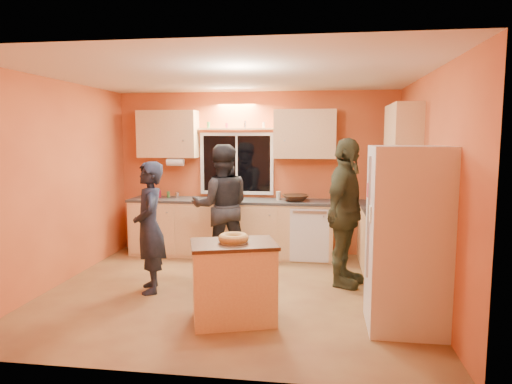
% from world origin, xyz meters
% --- Properties ---
extents(ground, '(4.50, 4.50, 0.00)m').
position_xyz_m(ground, '(0.00, 0.00, 0.00)').
color(ground, brown).
rests_on(ground, ground).
extents(room_shell, '(4.54, 4.04, 2.61)m').
position_xyz_m(room_shell, '(0.12, 0.41, 1.62)').
color(room_shell, orange).
rests_on(room_shell, ground).
extents(back_counter, '(4.23, 0.62, 0.90)m').
position_xyz_m(back_counter, '(0.01, 1.70, 0.45)').
color(back_counter, tan).
rests_on(back_counter, ground).
extents(right_counter, '(0.62, 1.84, 0.90)m').
position_xyz_m(right_counter, '(1.95, 0.50, 0.45)').
color(right_counter, tan).
rests_on(right_counter, ground).
extents(refrigerator, '(0.72, 0.70, 1.80)m').
position_xyz_m(refrigerator, '(1.89, -0.80, 0.90)').
color(refrigerator, silver).
rests_on(refrigerator, ground).
extents(island, '(0.99, 0.81, 0.82)m').
position_xyz_m(island, '(0.19, -0.88, 0.42)').
color(island, tan).
rests_on(island, ground).
extents(bundt_pastry, '(0.31, 0.31, 0.09)m').
position_xyz_m(bundt_pastry, '(0.19, -0.88, 0.87)').
color(bundt_pastry, tan).
rests_on(bundt_pastry, island).
extents(person_left, '(0.57, 0.68, 1.59)m').
position_xyz_m(person_left, '(-0.99, -0.11, 0.80)').
color(person_left, black).
rests_on(person_left, ground).
extents(person_center, '(1.01, 0.87, 1.78)m').
position_xyz_m(person_center, '(-0.36, 1.05, 0.89)').
color(person_center, black).
rests_on(person_center, ground).
extents(person_right, '(0.79, 1.19, 1.87)m').
position_xyz_m(person_right, '(1.36, 0.45, 0.94)').
color(person_right, '#313521').
rests_on(person_right, ground).
extents(mixing_bowl, '(0.50, 0.50, 0.10)m').
position_xyz_m(mixing_bowl, '(0.67, 1.67, 0.95)').
color(mixing_bowl, black).
rests_on(mixing_bowl, back_counter).
extents(utensil_crock, '(0.14, 0.14, 0.17)m').
position_xyz_m(utensil_crock, '(-0.41, 1.77, 0.99)').
color(utensil_crock, beige).
rests_on(utensil_crock, back_counter).
extents(potted_plant, '(0.34, 0.32, 0.30)m').
position_xyz_m(potted_plant, '(2.03, 0.10, 1.05)').
color(potted_plant, gray).
rests_on(potted_plant, right_counter).
extents(red_box, '(0.19, 0.16, 0.07)m').
position_xyz_m(red_box, '(2.02, 1.21, 0.94)').
color(red_box, '#AF1A2F').
rests_on(red_box, right_counter).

